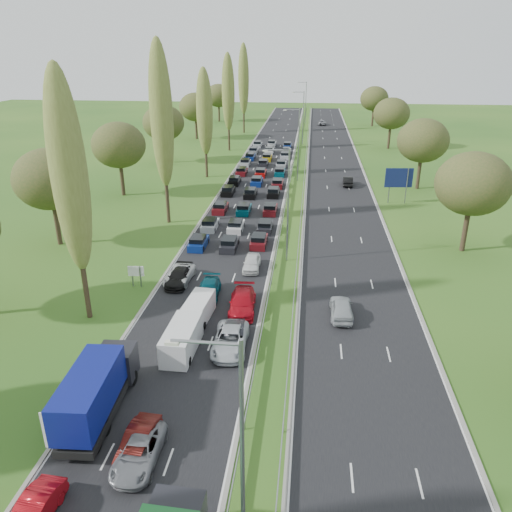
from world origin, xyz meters
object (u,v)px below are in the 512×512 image
(near_car_3, at_px, (179,277))
(info_sign, at_px, (136,273))
(near_car_2, at_px, (179,275))
(direction_sign, at_px, (399,179))
(white_van_rear, at_px, (199,308))
(white_van_front, at_px, (182,338))
(blue_lorry, at_px, (97,390))

(near_car_3, bearing_deg, info_sign, -163.86)
(near_car_2, bearing_deg, direction_sign, 52.46)
(info_sign, distance_m, direction_sign, 42.37)
(white_van_rear, bearing_deg, info_sign, 148.19)
(near_car_2, height_order, info_sign, info_sign)
(near_car_3, distance_m, direction_sign, 39.09)
(near_car_3, bearing_deg, white_van_rear, -61.43)
(direction_sign, bearing_deg, white_van_front, -117.85)
(near_car_2, xyz_separation_m, white_van_rear, (3.43, -6.83, 0.26))
(white_van_rear, bearing_deg, white_van_front, -87.35)
(white_van_front, relative_size, direction_sign, 1.01)
(blue_lorry, xyz_separation_m, info_sign, (-3.65, 17.80, -0.52))
(white_van_front, relative_size, white_van_rear, 1.13)
(info_sign, bearing_deg, direction_sign, 47.11)
(blue_lorry, bearing_deg, white_van_front, 62.91)
(near_car_3, height_order, info_sign, info_sign)
(info_sign, xyz_separation_m, direction_sign, (28.80, 31.00, 2.20))
(near_car_2, bearing_deg, white_van_rear, -60.57)
(blue_lorry, bearing_deg, info_sign, 98.46)
(near_car_2, height_order, direction_sign, direction_sign)
(near_car_2, bearing_deg, blue_lorry, -87.61)
(near_car_3, distance_m, info_sign, 4.05)
(blue_lorry, distance_m, info_sign, 18.18)
(white_van_rear, bearing_deg, near_car_2, 121.38)
(near_car_2, bearing_deg, white_van_front, -71.69)
(white_van_front, bearing_deg, blue_lorry, -112.50)
(white_van_rear, xyz_separation_m, direction_sign, (21.60, 36.33, 2.62))
(direction_sign, bearing_deg, info_sign, -132.89)
(info_sign, height_order, direction_sign, direction_sign)
(direction_sign, bearing_deg, near_car_3, -129.79)
(white_van_front, xyz_separation_m, info_sign, (-7.03, 10.20, 0.29))
(white_van_front, relative_size, info_sign, 2.49)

